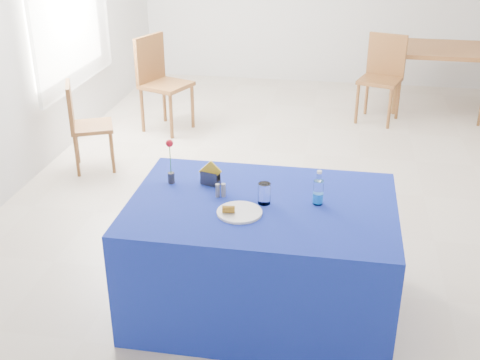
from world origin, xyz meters
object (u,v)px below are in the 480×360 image
Objects in this scene: blue_table at (261,256)px; water_bottle at (318,193)px; plate at (239,212)px; chair_bg_left at (383,72)px; chair_win_a at (83,120)px; oak_table at (449,54)px; chair_win_b at (159,76)px.

blue_table is 7.44× the size of water_bottle.
plate is at bearing -155.41° from water_bottle.
chair_win_a is at bearing -127.91° from chair_bg_left.
blue_table is 4.71m from oak_table.
water_bottle is 3.83m from chair_bg_left.
oak_table is at bearing -79.24° from chair_win_a.
oak_table is 1.42× the size of chair_win_b.
plate reaches higher than oak_table.
oak_table is (1.80, 4.55, -0.09)m from plate.
blue_table is 1.53× the size of chair_win_b.
chair_bg_left is (-0.80, -0.56, -0.10)m from oak_table.
chair_win_a is (-3.66, -2.52, -0.18)m from oak_table.
water_bottle is (0.33, 0.04, 0.45)m from blue_table.
water_bottle is at bearing -126.67° from chair_win_b.
blue_table is 2.72m from chair_win_a.
chair_win_a is at bearing 132.51° from plate.
chair_win_a is (-1.97, 1.87, 0.12)m from blue_table.
oak_table is at bearing 68.98° from blue_table.
chair_bg_left is at bearing -79.37° from chair_win_a.
chair_win_b reaches higher than blue_table.
chair_bg_left is at bearing 75.99° from plate.
plate is 1.23× the size of water_bottle.
plate is 3.57m from chair_win_b.
blue_table is 1.86× the size of chair_win_a.
water_bottle is 0.25× the size of chair_win_a.
chair_win_a is (-1.86, 2.03, -0.27)m from plate.
oak_table is at bearing 52.67° from chair_bg_left.
chair_bg_left is at bearing -145.00° from oak_table.
chair_win_a reaches higher than oak_table.
oak_table is 4.44m from chair_win_a.
oak_table is 3.51m from chair_win_b.
water_bottle is 0.21× the size of chair_win_b.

